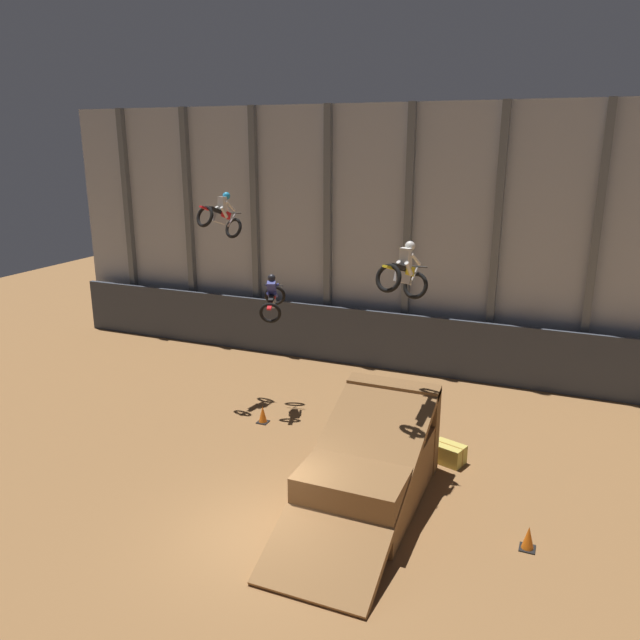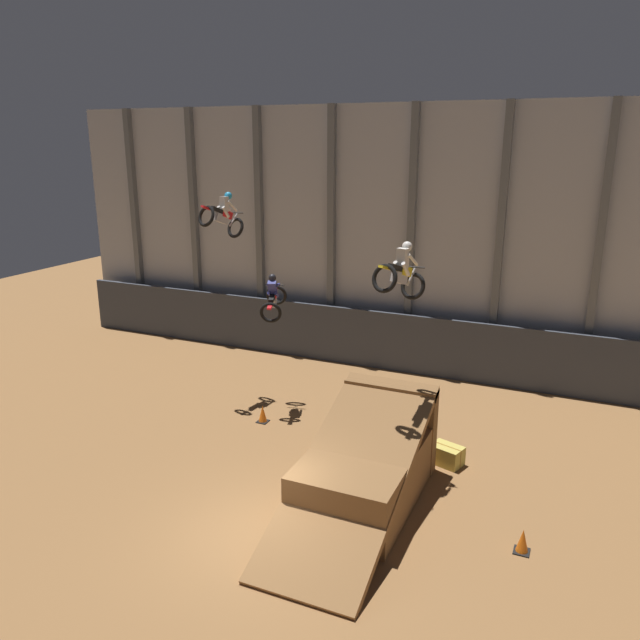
{
  "view_description": "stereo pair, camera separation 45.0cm",
  "coord_description": "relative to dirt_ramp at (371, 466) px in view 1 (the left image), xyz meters",
  "views": [
    {
      "loc": [
        6.2,
        -11.28,
        9.02
      ],
      "look_at": [
        -1.22,
        6.52,
        3.46
      ],
      "focal_mm": 35.0,
      "sensor_mm": 36.0,
      "label": 1
    },
    {
      "loc": [
        6.62,
        -11.11,
        9.02
      ],
      "look_at": [
        -1.22,
        6.52,
        3.46
      ],
      "focal_mm": 35.0,
      "sensor_mm": 36.0,
      "label": 2
    }
  ],
  "objects": [
    {
      "name": "rider_bike_center_air",
      "position": [
        -4.95,
        4.22,
        3.04
      ],
      "size": [
        1.23,
        1.86,
        1.57
      ],
      "rotation": [
        0.18,
        0.0,
        0.34
      ],
      "color": "black"
    },
    {
      "name": "hay_bale_trackside",
      "position": [
        1.52,
        2.56,
        -0.6
      ],
      "size": [
        1.04,
        0.84,
        0.57
      ],
      "rotation": [
        0.0,
        0.0,
        2.83
      ],
      "color": "#CCB751",
      "rests_on": "ground_plane"
    },
    {
      "name": "lower_barrier",
      "position": [
        -1.85,
        9.33,
        0.32
      ],
      "size": [
        31.36,
        0.2,
        2.4
      ],
      "color": "#383D47",
      "rests_on": "ground_plane"
    },
    {
      "name": "traffic_cone_near_ramp",
      "position": [
        -4.7,
        2.85,
        -0.6
      ],
      "size": [
        0.36,
        0.36,
        0.58
      ],
      "color": "black",
      "rests_on": "ground_plane"
    },
    {
      "name": "traffic_cone_arena_edge",
      "position": [
        4.02,
        -0.75,
        -0.6
      ],
      "size": [
        0.36,
        0.36,
        0.58
      ],
      "color": "black",
      "rests_on": "ground_plane"
    },
    {
      "name": "rider_bike_left_air",
      "position": [
        -6.97,
        4.46,
        5.67
      ],
      "size": [
        1.14,
        1.8,
        1.65
      ],
      "rotation": [
        -0.38,
        0.0,
        -0.26
      ],
      "color": "black"
    },
    {
      "name": "dirt_ramp",
      "position": [
        0.0,
        0.0,
        0.0
      ],
      "size": [
        2.62,
        6.46,
        2.66
      ],
      "color": "brown",
      "rests_on": "ground_plane"
    },
    {
      "name": "rider_bike_right_air",
      "position": [
        0.31,
        1.34,
        4.87
      ],
      "size": [
        1.17,
        1.8,
        1.63
      ],
      "rotation": [
        -0.31,
        0.0,
        -0.29
      ],
      "color": "black"
    },
    {
      "name": "ground_plane",
      "position": [
        -1.85,
        -2.64,
        -0.88
      ],
      "size": [
        60.0,
        60.0,
        0.0
      ],
      "primitive_type": "plane",
      "color": "olive"
    },
    {
      "name": "arena_back_wall",
      "position": [
        -1.85,
        10.05,
        4.32
      ],
      "size": [
        32.0,
        0.4,
        10.42
      ],
      "color": "#A3A8B2",
      "rests_on": "ground_plane"
    }
  ]
}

